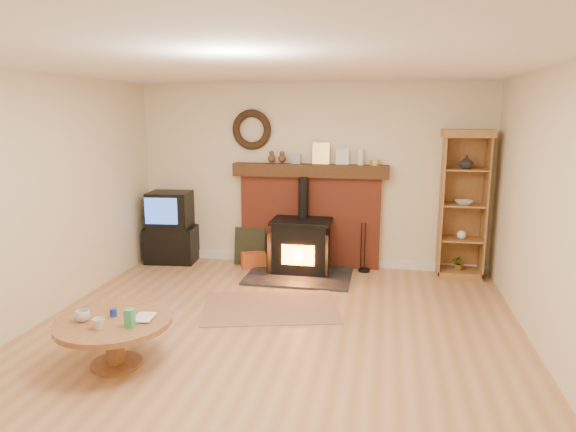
% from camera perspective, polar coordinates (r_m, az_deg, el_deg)
% --- Properties ---
extents(ground, '(5.50, 5.50, 0.00)m').
position_cam_1_polar(ground, '(5.09, -2.21, -14.08)').
color(ground, '#A97546').
rests_on(ground, ground).
extents(room_shell, '(5.02, 5.52, 2.61)m').
position_cam_1_polar(room_shell, '(4.72, -2.32, 5.62)').
color(room_shell, beige).
rests_on(room_shell, ground).
extents(chimney_breast, '(2.20, 0.22, 1.78)m').
position_cam_1_polar(chimney_breast, '(7.35, 2.45, 0.53)').
color(chimney_breast, '#9B3D27').
rests_on(chimney_breast, ground).
extents(wood_stove, '(1.40, 1.00, 1.31)m').
position_cam_1_polar(wood_stove, '(7.08, 1.46, -3.50)').
color(wood_stove, black).
rests_on(wood_stove, ground).
extents(area_rug, '(1.73, 1.39, 0.01)m').
position_cam_1_polar(area_rug, '(5.96, -1.98, -10.10)').
color(area_rug, brown).
rests_on(area_rug, ground).
extents(tv_unit, '(0.76, 0.57, 1.05)m').
position_cam_1_polar(tv_unit, '(7.79, -12.89, -1.37)').
color(tv_unit, black).
rests_on(tv_unit, ground).
extents(curio_cabinet, '(0.63, 0.46, 1.98)m').
position_cam_1_polar(curio_cabinet, '(7.20, 18.83, 1.22)').
color(curio_cabinet, brown).
rests_on(curio_cabinet, ground).
extents(firelog_box, '(0.40, 0.33, 0.22)m').
position_cam_1_polar(firelog_box, '(7.41, -3.84, -4.92)').
color(firelog_box, orange).
rests_on(firelog_box, ground).
extents(leaning_painting, '(0.45, 0.12, 0.54)m').
position_cam_1_polar(leaning_painting, '(7.53, -4.27, -3.35)').
color(leaning_painting, black).
rests_on(leaning_painting, ground).
extents(fire_tools, '(0.16, 0.16, 0.70)m').
position_cam_1_polar(fire_tools, '(7.29, 8.42, -5.33)').
color(fire_tools, black).
rests_on(fire_tools, ground).
extents(coffee_table, '(1.01, 1.01, 0.59)m').
position_cam_1_polar(coffee_table, '(4.82, -18.81, -11.72)').
color(coffee_table, brown).
rests_on(coffee_table, ground).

